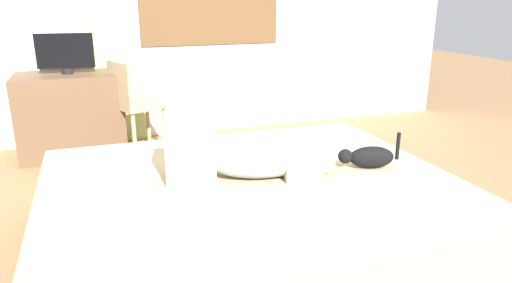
# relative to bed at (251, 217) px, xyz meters

# --- Properties ---
(ground_plane) EXTENTS (16.00, 16.00, 0.00)m
(ground_plane) POSITION_rel_bed_xyz_m (0.01, 0.03, -0.22)
(ground_plane) COLOR olive
(bed) EXTENTS (2.25, 1.88, 0.44)m
(bed) POSITION_rel_bed_xyz_m (0.00, 0.00, 0.00)
(bed) COLOR #38383D
(bed) RESTS_ON ground
(person_lying) EXTENTS (0.94, 0.42, 0.34)m
(person_lying) POSITION_rel_bed_xyz_m (-0.02, 0.06, 0.34)
(person_lying) COLOR #8C939E
(person_lying) RESTS_ON bed
(cat) EXTENTS (0.35, 0.17, 0.21)m
(cat) POSITION_rel_bed_xyz_m (0.70, -0.05, 0.29)
(cat) COLOR black
(cat) RESTS_ON bed
(desk) EXTENTS (0.90, 0.56, 0.74)m
(desk) POSITION_rel_bed_xyz_m (-0.97, 2.19, 0.15)
(desk) COLOR brown
(desk) RESTS_ON ground
(tv_monitor) EXTENTS (0.48, 0.10, 0.35)m
(tv_monitor) POSITION_rel_bed_xyz_m (-0.96, 2.19, 0.70)
(tv_monitor) COLOR black
(tv_monitor) RESTS_ON desk
(cup) EXTENTS (0.07, 0.07, 0.10)m
(cup) POSITION_rel_bed_xyz_m (-0.57, 2.05, 0.57)
(cup) COLOR gold
(cup) RESTS_ON desk
(chair_by_desk) EXTENTS (0.50, 0.50, 0.86)m
(chair_by_desk) POSITION_rel_bed_xyz_m (-0.45, 1.94, 0.29)
(chair_by_desk) COLOR tan
(chair_by_desk) RESTS_ON ground
(curtain_left) EXTENTS (0.44, 0.06, 2.54)m
(curtain_left) POSITION_rel_bed_xyz_m (-0.52, 2.47, 1.05)
(curtain_left) COLOR #ADCC75
(curtain_left) RESTS_ON ground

